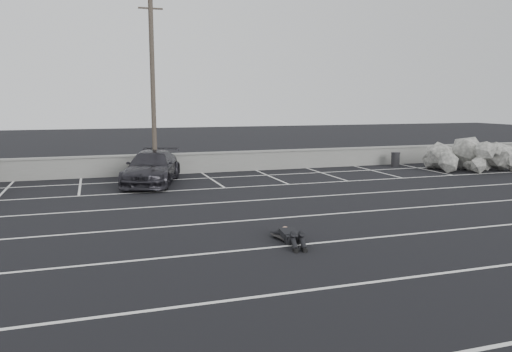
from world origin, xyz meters
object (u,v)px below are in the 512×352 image
object	(u,v)px
trash_bin	(395,159)
person	(289,231)
car_right	(152,168)
utility_pole	(153,88)
riprap_pile	(472,159)
skateboard	(281,238)

from	to	relation	value
trash_bin	person	world-z (taller)	trash_bin
car_right	trash_bin	distance (m)	14.20
utility_pole	trash_bin	world-z (taller)	utility_pole
car_right	utility_pole	size ratio (longest dim) A/B	0.59
car_right	riprap_pile	xyz separation A→B (m)	(17.23, -0.71, -0.15)
trash_bin	person	bearing A→B (deg)	-133.04
person	utility_pole	bearing A→B (deg)	107.73
trash_bin	riprap_pile	bearing A→B (deg)	-39.40
car_right	person	size ratio (longest dim) A/B	2.05
car_right	person	distance (m)	10.83
utility_pole	person	distance (m)	13.46
trash_bin	riprap_pile	size ratio (longest dim) A/B	0.16
riprap_pile	person	bearing A→B (deg)	-146.34
utility_pole	riprap_pile	world-z (taller)	utility_pole
riprap_pile	trash_bin	bearing A→B (deg)	140.60
trash_bin	riprap_pile	world-z (taller)	riprap_pile
car_right	riprap_pile	world-z (taller)	riprap_pile
car_right	person	bearing A→B (deg)	-59.35
skateboard	riprap_pile	bearing A→B (deg)	21.40
skateboard	person	bearing A→B (deg)	-15.99
car_right	riprap_pile	distance (m)	17.24
utility_pole	trash_bin	xyz separation A→B (m)	(13.67, -0.22, -3.98)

